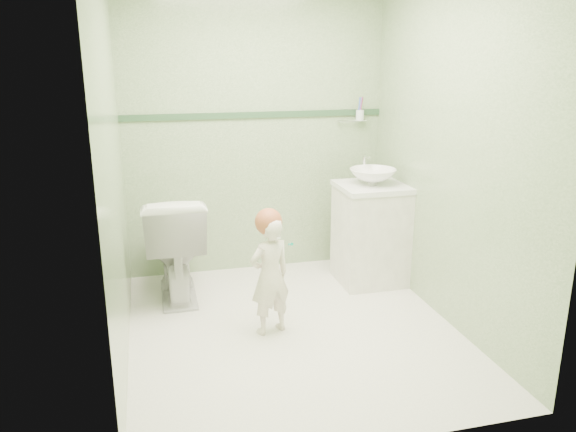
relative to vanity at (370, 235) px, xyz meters
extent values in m
plane|color=silver|center=(-0.84, -0.70, -0.40)|extent=(2.50, 2.50, 0.00)
cube|color=#85A474|center=(-0.84, 0.55, 0.80)|extent=(2.20, 0.04, 2.40)
cube|color=#85A474|center=(-0.84, -1.95, 0.80)|extent=(2.20, 0.04, 2.40)
cube|color=#85A474|center=(-1.94, -0.70, 0.80)|extent=(0.04, 2.50, 2.40)
cube|color=#85A474|center=(0.26, -0.70, 0.80)|extent=(0.04, 2.50, 2.40)
cube|color=#2C4D31|center=(-0.84, 0.54, 0.95)|extent=(2.20, 0.02, 0.05)
cube|color=beige|center=(0.00, 0.00, 0.00)|extent=(0.52, 0.50, 0.80)
cube|color=white|center=(0.00, 0.00, 0.41)|extent=(0.54, 0.52, 0.04)
imported|color=white|center=(0.00, 0.00, 0.49)|extent=(0.37, 0.37, 0.13)
cylinder|color=silver|center=(0.00, 0.20, 0.55)|extent=(0.03, 0.03, 0.18)
cylinder|color=silver|center=(0.00, 0.15, 0.63)|extent=(0.02, 0.12, 0.02)
cylinder|color=silver|center=(0.00, 0.50, 0.88)|extent=(0.26, 0.02, 0.02)
cylinder|color=silver|center=(0.06, 0.48, 0.93)|extent=(0.07, 0.07, 0.09)
cylinder|color=#D6A504|center=(0.06, 0.49, 1.00)|extent=(0.01, 0.01, 0.17)
cylinder|color=blue|center=(0.05, 0.47, 1.00)|extent=(0.01, 0.01, 0.17)
cylinder|color=purple|center=(0.06, 0.47, 1.00)|extent=(0.01, 0.01, 0.17)
cylinder|color=#BA3A44|center=(0.07, 0.48, 1.00)|extent=(0.01, 0.01, 0.17)
imported|color=white|center=(-1.58, 0.10, 0.01)|extent=(0.47, 0.82, 0.83)
imported|color=white|center=(-1.00, -0.68, 0.01)|extent=(0.34, 0.28, 0.82)
sphere|color=#A45431|center=(-1.00, -0.65, 0.38)|extent=(0.18, 0.18, 0.18)
cylinder|color=#01937B|center=(-0.88, -0.78, 0.26)|extent=(0.03, 0.14, 0.06)
cube|color=white|center=(-0.95, -0.75, 0.30)|extent=(0.03, 0.02, 0.02)
camera|label=1|loc=(-1.74, -4.11, 1.45)|focal=35.16mm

